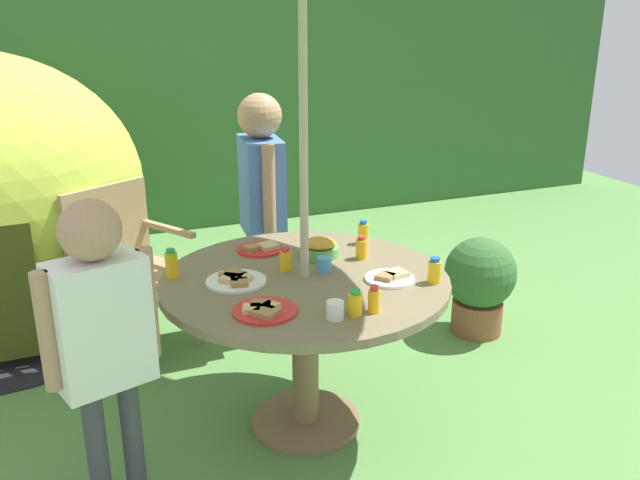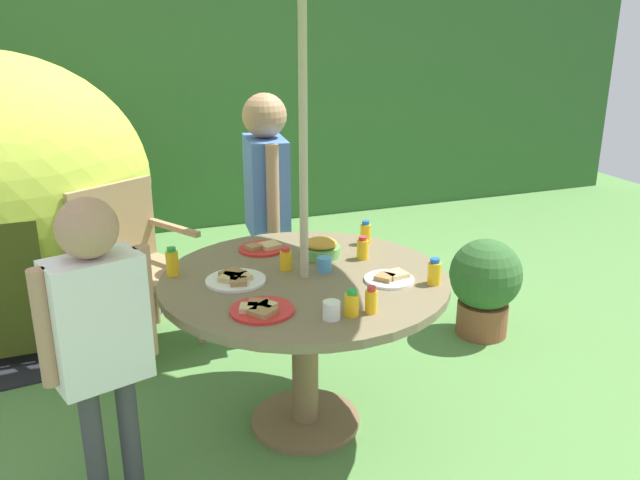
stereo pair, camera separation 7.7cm
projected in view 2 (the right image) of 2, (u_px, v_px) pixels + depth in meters
The scene contains 21 objects.
ground_plane at pixel (306, 424), 3.10m from camera, with size 10.00×10.00×0.02m, color #548442.
hedge_backdrop at pixel (174, 109), 5.83m from camera, with size 9.00×0.70×2.01m, color #33602D.
garden_table at pixel (305, 306), 2.90m from camera, with size 1.25×1.25×0.73m.
wooden_chair at pixel (129, 257), 3.68m from camera, with size 0.68×0.65×0.93m.
potted_plant at pixel (485, 283), 3.85m from camera, with size 0.42×0.42×0.59m.
child_in_blue_shirt at pixel (266, 186), 3.67m from camera, with size 0.24×0.47×1.41m.
child_in_white_shirt at pixel (98, 321), 2.32m from camera, with size 0.41×0.26×1.24m.
snack_bowl at pixel (321, 248), 3.09m from camera, with size 0.18×0.18×0.09m.
plate_center_back at pixel (390, 278), 2.81m from camera, with size 0.21×0.21×0.03m.
plate_back_edge at pixel (261, 309), 2.51m from camera, with size 0.25×0.25×0.03m.
plate_near_right at pixel (262, 248), 3.17m from camera, with size 0.22×0.22×0.03m.
plate_near_left at pixel (236, 279), 2.80m from camera, with size 0.26×0.26×0.03m.
juice_bottle_far_left at pixel (434, 272), 2.76m from camera, with size 0.06×0.06×0.11m.
juice_bottle_far_right at pixel (363, 249), 3.05m from camera, with size 0.05×0.05×0.11m.
juice_bottle_center_front at pixel (172, 262), 2.85m from camera, with size 0.05×0.05×0.13m.
juice_bottle_mid_left at pixel (286, 259), 2.92m from camera, with size 0.05×0.05×0.10m.
juice_bottle_mid_right at pixel (371, 301), 2.50m from camera, with size 0.05×0.05×0.11m.
juice_bottle_front_edge at pixel (366, 233), 3.25m from camera, with size 0.05×0.05×0.12m.
juice_bottle_spot_a at pixel (352, 303), 2.48m from camera, with size 0.06×0.06×0.10m.
cup_near at pixel (324, 264), 2.91m from camera, with size 0.07×0.07×0.07m, color #4C99D8.
cup_far at pixel (331, 310), 2.45m from camera, with size 0.07×0.07×0.07m, color white.
Camera 2 is at (-0.87, -2.51, 1.81)m, focal length 37.30 mm.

